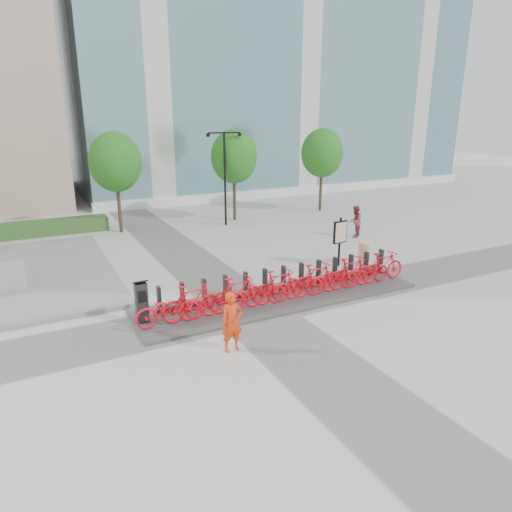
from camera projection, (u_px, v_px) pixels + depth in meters
name	position (u px, v px, depth m)	size (l,w,h in m)	color
ground	(249.00, 310.00, 14.22)	(120.00, 120.00, 0.00)	#A6A6A6
glass_building	(260.00, 40.00, 38.93)	(32.00, 16.00, 24.00)	teal
hedge_b	(46.00, 228.00, 23.16)	(6.00, 1.20, 0.70)	#2F5324
tree_1	(115.00, 162.00, 22.72)	(2.60, 2.60, 5.10)	brown
tree_2	(234.00, 157.00, 25.56)	(2.60, 2.60, 5.10)	brown
tree_3	(322.00, 153.00, 28.18)	(2.60, 2.60, 5.10)	brown
streetlamp	(225.00, 168.00, 24.40)	(2.00, 0.20, 5.00)	black
dock_pad	(281.00, 298.00, 15.04)	(9.60, 2.40, 0.08)	#454545
dock_rail_posts	(285.00, 278.00, 15.49)	(8.74, 0.50, 0.85)	black
bike_0	(168.00, 309.00, 12.88)	(0.66, 1.88, 0.99)	red
bike_1	(192.00, 302.00, 13.18)	(0.51, 1.82, 1.10)	red
bike_2	(215.00, 300.00, 13.51)	(0.66, 1.88, 0.99)	red
bike_3	(237.00, 294.00, 13.80)	(0.51, 1.82, 1.10)	red
bike_4	(258.00, 291.00, 14.14)	(0.66, 1.88, 0.99)	red
bike_5	(278.00, 286.00, 14.43)	(0.51, 1.82, 1.10)	red
bike_6	(298.00, 284.00, 14.76)	(0.66, 1.88, 0.99)	red
bike_7	(316.00, 279.00, 15.06)	(0.51, 1.82, 1.10)	red
bike_8	(334.00, 277.00, 15.39)	(0.66, 1.88, 0.99)	red
bike_9	(351.00, 272.00, 15.69)	(0.51, 1.82, 1.10)	red
bike_10	(367.00, 271.00, 16.02)	(0.66, 1.88, 0.99)	red
bike_11	(383.00, 266.00, 16.32)	(0.51, 1.82, 1.10)	red
kiosk	(142.00, 301.00, 13.02)	(0.40, 0.34, 1.31)	black
worker_red	(232.00, 322.00, 11.52)	(0.58, 0.38, 1.59)	red
pedestrian	(355.00, 221.00, 22.59)	(0.76, 0.60, 1.57)	maroon
construction_barrel	(364.00, 253.00, 18.42)	(0.49, 0.49, 0.94)	#E04C06
map_sign	(340.00, 234.00, 18.03)	(0.65, 0.17, 1.98)	black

